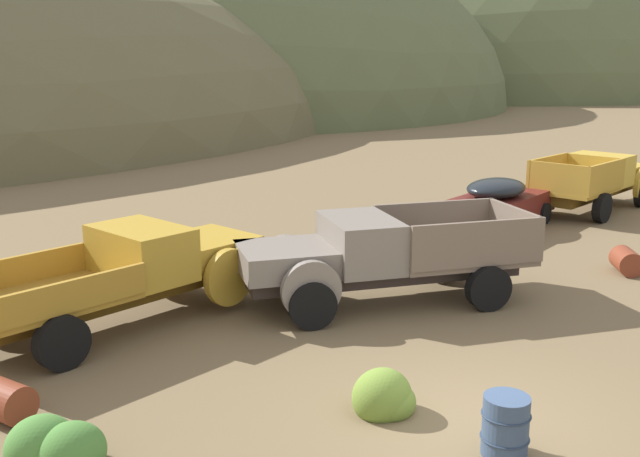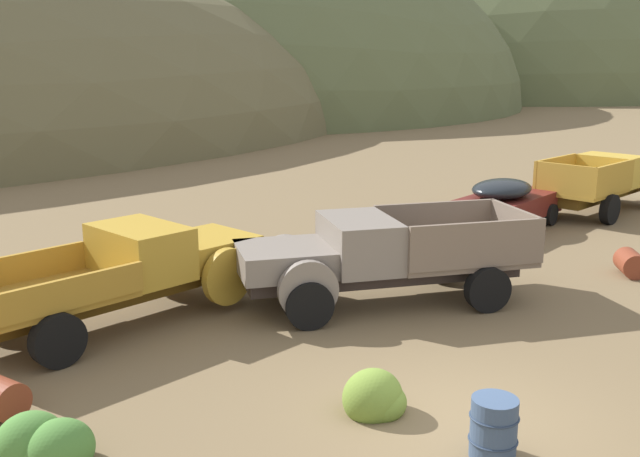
{
  "view_description": "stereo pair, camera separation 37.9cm",
  "coord_description": "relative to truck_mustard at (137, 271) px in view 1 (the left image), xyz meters",
  "views": [
    {
      "loc": [
        -6.93,
        -7.03,
        5.18
      ],
      "look_at": [
        1.31,
        6.43,
        1.42
      ],
      "focal_mm": 40.78,
      "sensor_mm": 36.0,
      "label": 1
    },
    {
      "loc": [
        -6.61,
        -7.23,
        5.18
      ],
      "look_at": [
        1.31,
        6.43,
        1.42
      ],
      "focal_mm": 40.78,
      "sensor_mm": 36.0,
      "label": 2
    }
  ],
  "objects": [
    {
      "name": "ground_plane",
      "position": [
        2.8,
        -6.73,
        -1.01
      ],
      "size": [
        300.0,
        300.0,
        0.0
      ],
      "primitive_type": "plane",
      "color": "brown"
    },
    {
      "name": "hill_distant",
      "position": [
        24.39,
        70.45,
        -1.01
      ],
      "size": [
        77.16,
        84.48,
        42.91
      ],
      "primitive_type": "ellipsoid",
      "color": "#56603D",
      "rests_on": "ground"
    },
    {
      "name": "hill_center",
      "position": [
        77.98,
        74.82,
        -1.01
      ],
      "size": [
        83.78,
        81.17,
        49.41
      ],
      "primitive_type": "ellipsoid",
      "color": "#56603D",
      "rests_on": "ground"
    },
    {
      "name": "truck_mustard",
      "position": [
        0.0,
        0.0,
        0.0
      ],
      "size": [
        6.47,
        3.8,
        1.89
      ],
      "rotation": [
        0.0,
        0.0,
        0.28
      ],
      "color": "#593D12",
      "rests_on": "ground"
    },
    {
      "name": "truck_primer_gray",
      "position": [
        4.46,
        -1.64,
        0.01
      ],
      "size": [
        6.56,
        3.76,
        1.91
      ],
      "rotation": [
        0.0,
        0.0,
        2.88
      ],
      "color": "#3D322D",
      "rests_on": "ground"
    },
    {
      "name": "car_oxblood",
      "position": [
        12.13,
        2.08,
        -0.19
      ],
      "size": [
        4.98,
        3.22,
        1.57
      ],
      "rotation": [
        0.0,
        0.0,
        0.35
      ],
      "color": "maroon",
      "rests_on": "ground"
    },
    {
      "name": "truck_faded_yellow",
      "position": [
        17.04,
        2.37,
        0.0
      ],
      "size": [
        5.95,
        3.48,
        1.91
      ],
      "rotation": [
        0.0,
        0.0,
        0.26
      ],
      "color": "brown",
      "rests_on": "ground"
    },
    {
      "name": "oil_drum_tipped",
      "position": [
        -3.01,
        -3.05,
        -0.71
      ],
      "size": [
        0.93,
        1.07,
        0.59
      ],
      "color": "brown",
      "rests_on": "ground"
    },
    {
      "name": "oil_drum_spare",
      "position": [
        2.52,
        -7.59,
        -0.59
      ],
      "size": [
        0.66,
        0.66,
        0.83
      ],
      "color": "#384C6B",
      "rests_on": "ground"
    },
    {
      "name": "oil_drum_by_truck",
      "position": [
        11.17,
        -3.12,
        -0.71
      ],
      "size": [
        1.0,
        1.06,
        0.6
      ],
      "color": "brown",
      "rests_on": "ground"
    },
    {
      "name": "bush_between_trucks",
      "position": [
        1.87,
        -5.81,
        -0.79
      ],
      "size": [
        0.96,
        0.87,
        0.87
      ],
      "color": "olive",
      "rests_on": "ground"
    },
    {
      "name": "bush_lone_scrub",
      "position": [
        -2.64,
        -4.75,
        -0.79
      ],
      "size": [
        1.22,
        1.14,
        0.84
      ],
      "color": "#4C8438",
      "rests_on": "ground"
    }
  ]
}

